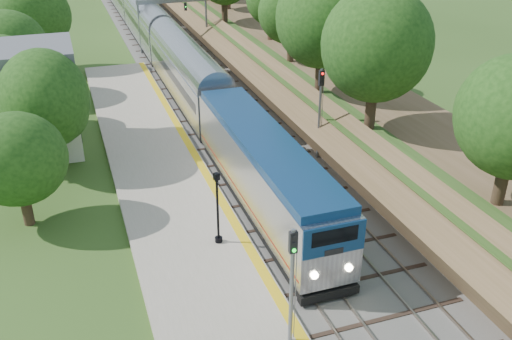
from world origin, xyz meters
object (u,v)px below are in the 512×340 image
object	(u,v)px
signal_gantry	(173,11)
lamppost_far	(218,212)
train	(136,11)
signal_platform	(292,275)
station_building	(17,101)
signal_farside	(320,105)

from	to	relation	value
signal_gantry	lamppost_far	distance (m)	42.30
signal_gantry	train	distance (m)	14.41
train	signal_platform	distance (m)	64.17
station_building	signal_farside	xyz separation A→B (m)	(20.20, -8.04, 0.09)
station_building	signal_platform	distance (m)	27.46
train	lamppost_far	distance (m)	55.87
signal_platform	lamppost_far	bearing A→B (deg)	95.80
lamppost_far	signal_platform	size ratio (longest dim) A/B	0.75
signal_platform	signal_farside	world-z (taller)	signal_farside
train	signal_farside	distance (m)	47.46
station_building	signal_gantry	xyz separation A→B (m)	(16.47, 24.99, 0.73)
signal_farside	signal_platform	bearing A→B (deg)	-118.05
station_building	signal_gantry	distance (m)	29.94
station_building	signal_farside	distance (m)	21.74
lamppost_far	signal_farside	xyz separation A→B (m)	(9.95, 8.73, 1.91)
station_building	train	world-z (taller)	station_building
train	lamppost_far	bearing A→B (deg)	-93.85
train	signal_platform	xyz separation A→B (m)	(-2.90, -64.09, 1.51)
signal_platform	signal_farside	distance (m)	19.35
signal_gantry	signal_platform	world-z (taller)	signal_gantry
train	lamppost_far	size ratio (longest dim) A/B	29.79
signal_farside	signal_gantry	bearing A→B (deg)	96.44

